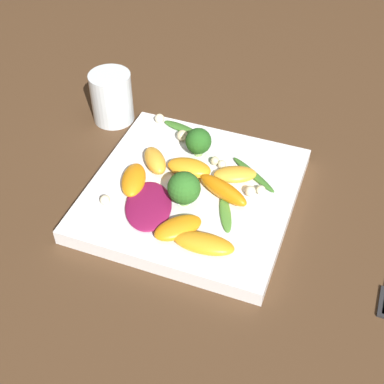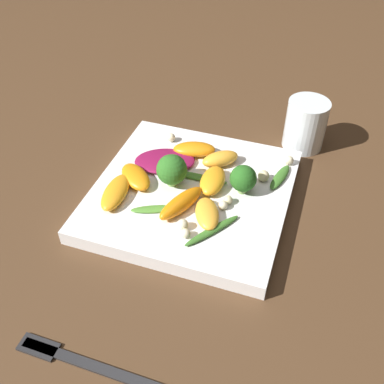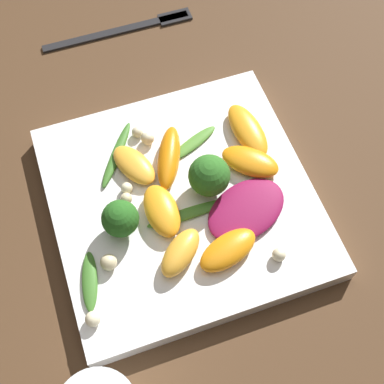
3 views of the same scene
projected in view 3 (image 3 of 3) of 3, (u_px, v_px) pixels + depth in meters
The scene contains 24 objects.
ground_plane at pixel (182, 206), 0.58m from camera, with size 2.40×2.40×0.00m, color #4C331E.
plate at pixel (182, 201), 0.57m from camera, with size 0.27×0.27×0.02m.
fork at pixel (136, 26), 0.71m from camera, with size 0.02×0.20×0.01m.
radicchio_leaf_0 at pixel (246, 210), 0.55m from camera, with size 0.09×0.11×0.01m.
orange_segment_0 at pixel (134, 165), 0.57m from camera, with size 0.07×0.05×0.02m.
orange_segment_1 at pixel (165, 158), 0.57m from camera, with size 0.08×0.05×0.02m.
orange_segment_2 at pixel (248, 130), 0.59m from camera, with size 0.08×0.04×0.02m.
orange_segment_3 at pixel (228, 250), 0.52m from camera, with size 0.05×0.07×0.02m.
orange_segment_4 at pixel (162, 211), 0.54m from camera, with size 0.06×0.04×0.02m.
orange_segment_5 at pixel (250, 162), 0.57m from camera, with size 0.07×0.07×0.02m.
orange_segment_6 at pixel (180, 253), 0.52m from camera, with size 0.06×0.06×0.02m.
broccoli_floret_0 at pixel (210, 178), 0.54m from camera, with size 0.04×0.04×0.05m.
broccoli_floret_1 at pixel (120, 219), 0.52m from camera, with size 0.04×0.04×0.04m.
arugula_sprig_0 at pixel (90, 281), 0.52m from camera, with size 0.06×0.03×0.01m.
arugula_sprig_1 at pixel (193, 143), 0.59m from camera, with size 0.04×0.07×0.01m.
arugula_sprig_2 at pixel (186, 214), 0.55m from camera, with size 0.01×0.09×0.01m.
arugula_sprig_3 at pixel (117, 154), 0.59m from camera, with size 0.08×0.06×0.01m.
macadamia_nut_0 at pixel (127, 188), 0.56m from camera, with size 0.01×0.01×0.01m.
macadamia_nut_1 at pixel (109, 262), 0.52m from camera, with size 0.02×0.02×0.02m.
macadamia_nut_2 at pixel (148, 138), 0.59m from camera, with size 0.01×0.01×0.01m.
macadamia_nut_3 at pixel (93, 319), 0.49m from camera, with size 0.01×0.01×0.01m.
macadamia_nut_4 at pixel (279, 255), 0.53m from camera, with size 0.01×0.01×0.01m.
macadamia_nut_5 at pixel (126, 199), 0.56m from camera, with size 0.01×0.01×0.01m.
macadamia_nut_6 at pixel (137, 132), 0.60m from camera, with size 0.01×0.01×0.01m.
Camera 3 is at (-0.25, 0.08, 0.52)m, focal length 50.00 mm.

